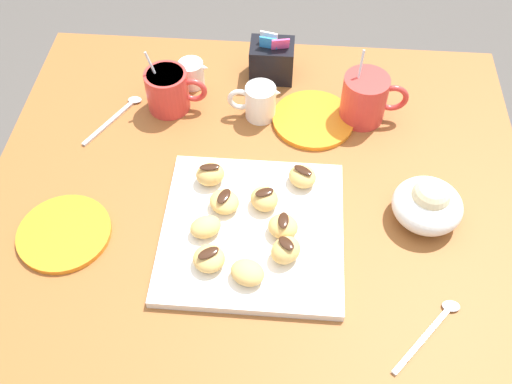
{
  "coord_description": "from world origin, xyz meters",
  "views": [
    {
      "loc": [
        0.05,
        -0.67,
        1.58
      ],
      "look_at": [
        0.0,
        -0.03,
        0.77
      ],
      "focal_mm": 41.44,
      "sensor_mm": 36.0,
      "label": 1
    }
  ],
  "objects_px": {
    "beignet_7": "(210,174)",
    "cream_pitcher_white": "(259,101)",
    "coffee_mug_red_left": "(168,89)",
    "beignet_8": "(209,259)",
    "dining_table": "(257,229)",
    "beignet_3": "(286,250)",
    "ice_cream_bowl": "(428,204)",
    "beignet_1": "(283,226)",
    "coffee_mug_red_right": "(366,97)",
    "beignet_0": "(302,175)",
    "beignet_2": "(224,202)",
    "beignet_4": "(206,227)",
    "saucer_orange_right": "(313,119)",
    "pastry_plate_square": "(253,231)",
    "chocolate_sauce_pitcher": "(191,72)",
    "saucer_orange_left": "(64,233)",
    "sugar_caddy": "(272,60)",
    "beignet_6": "(264,199)",
    "beignet_5": "(248,273)"
  },
  "relations": [
    {
      "from": "chocolate_sauce_pitcher",
      "to": "beignet_6",
      "type": "relative_size",
      "value": 1.84
    },
    {
      "from": "coffee_mug_red_right",
      "to": "saucer_orange_right",
      "type": "xyz_separation_m",
      "value": [
        -0.1,
        -0.02,
        -0.05
      ]
    },
    {
      "from": "coffee_mug_red_right",
      "to": "beignet_5",
      "type": "height_order",
      "value": "coffee_mug_red_right"
    },
    {
      "from": "dining_table",
      "to": "beignet_0",
      "type": "distance_m",
      "value": 0.19
    },
    {
      "from": "saucer_orange_left",
      "to": "beignet_2",
      "type": "xyz_separation_m",
      "value": [
        0.27,
        0.07,
        0.03
      ]
    },
    {
      "from": "sugar_caddy",
      "to": "beignet_2",
      "type": "bearing_deg",
      "value": -99.09
    },
    {
      "from": "coffee_mug_red_left",
      "to": "beignet_7",
      "type": "height_order",
      "value": "coffee_mug_red_left"
    },
    {
      "from": "chocolate_sauce_pitcher",
      "to": "beignet_6",
      "type": "distance_m",
      "value": 0.36
    },
    {
      "from": "beignet_3",
      "to": "beignet_8",
      "type": "height_order",
      "value": "beignet_3"
    },
    {
      "from": "beignet_3",
      "to": "coffee_mug_red_right",
      "type": "bearing_deg",
      "value": 68.57
    },
    {
      "from": "coffee_mug_red_right",
      "to": "beignet_3",
      "type": "relative_size",
      "value": 2.9
    },
    {
      "from": "saucer_orange_right",
      "to": "beignet_1",
      "type": "height_order",
      "value": "beignet_1"
    },
    {
      "from": "cream_pitcher_white",
      "to": "beignet_5",
      "type": "height_order",
      "value": "cream_pitcher_white"
    },
    {
      "from": "ice_cream_bowl",
      "to": "chocolate_sauce_pitcher",
      "type": "relative_size",
      "value": 1.3
    },
    {
      "from": "ice_cream_bowl",
      "to": "beignet_1",
      "type": "height_order",
      "value": "ice_cream_bowl"
    },
    {
      "from": "saucer_orange_right",
      "to": "beignet_0",
      "type": "distance_m",
      "value": 0.17
    },
    {
      "from": "beignet_0",
      "to": "beignet_7",
      "type": "bearing_deg",
      "value": -175.08
    },
    {
      "from": "beignet_2",
      "to": "beignet_3",
      "type": "relative_size",
      "value": 1.01
    },
    {
      "from": "beignet_2",
      "to": "beignet_8",
      "type": "distance_m",
      "value": 0.12
    },
    {
      "from": "beignet_7",
      "to": "saucer_orange_left",
      "type": "bearing_deg",
      "value": -152.2
    },
    {
      "from": "saucer_orange_right",
      "to": "beignet_7",
      "type": "height_order",
      "value": "beignet_7"
    },
    {
      "from": "saucer_orange_left",
      "to": "beignet_5",
      "type": "height_order",
      "value": "beignet_5"
    },
    {
      "from": "sugar_caddy",
      "to": "beignet_0",
      "type": "relative_size",
      "value": 2.1
    },
    {
      "from": "coffee_mug_red_left",
      "to": "beignet_8",
      "type": "relative_size",
      "value": 2.54
    },
    {
      "from": "dining_table",
      "to": "saucer_orange_left",
      "type": "bearing_deg",
      "value": -157.15
    },
    {
      "from": "beignet_4",
      "to": "chocolate_sauce_pitcher",
      "type": "bearing_deg",
      "value": 101.98
    },
    {
      "from": "dining_table",
      "to": "saucer_orange_right",
      "type": "relative_size",
      "value": 6.03
    },
    {
      "from": "dining_table",
      "to": "beignet_5",
      "type": "relative_size",
      "value": 17.84
    },
    {
      "from": "sugar_caddy",
      "to": "saucer_orange_right",
      "type": "distance_m",
      "value": 0.16
    },
    {
      "from": "sugar_caddy",
      "to": "beignet_0",
      "type": "xyz_separation_m",
      "value": [
        0.07,
        -0.3,
        -0.01
      ]
    },
    {
      "from": "saucer_orange_left",
      "to": "beignet_3",
      "type": "distance_m",
      "value": 0.38
    },
    {
      "from": "chocolate_sauce_pitcher",
      "to": "beignet_3",
      "type": "bearing_deg",
      "value": -62.89
    },
    {
      "from": "beignet_7",
      "to": "cream_pitcher_white",
      "type": "bearing_deg",
      "value": 68.97
    },
    {
      "from": "beignet_1",
      "to": "beignet_5",
      "type": "distance_m",
      "value": 0.1
    },
    {
      "from": "coffee_mug_red_right",
      "to": "beignet_6",
      "type": "xyz_separation_m",
      "value": [
        -0.18,
        -0.25,
        -0.02
      ]
    },
    {
      "from": "chocolate_sauce_pitcher",
      "to": "beignet_3",
      "type": "height_order",
      "value": "chocolate_sauce_pitcher"
    },
    {
      "from": "beignet_2",
      "to": "beignet_5",
      "type": "distance_m",
      "value": 0.15
    },
    {
      "from": "ice_cream_bowl",
      "to": "beignet_1",
      "type": "xyz_separation_m",
      "value": [
        -0.24,
        -0.06,
        -0.01
      ]
    },
    {
      "from": "cream_pitcher_white",
      "to": "dining_table",
      "type": "bearing_deg",
      "value": -87.03
    },
    {
      "from": "beignet_0",
      "to": "dining_table",
      "type": "bearing_deg",
      "value": -177.04
    },
    {
      "from": "beignet_3",
      "to": "beignet_4",
      "type": "relative_size",
      "value": 0.99
    },
    {
      "from": "dining_table",
      "to": "coffee_mug_red_left",
      "type": "relative_size",
      "value": 7.43
    },
    {
      "from": "dining_table",
      "to": "beignet_3",
      "type": "relative_size",
      "value": 18.83
    },
    {
      "from": "chocolate_sauce_pitcher",
      "to": "beignet_0",
      "type": "xyz_separation_m",
      "value": [
        0.24,
        -0.26,
        0.0
      ]
    },
    {
      "from": "dining_table",
      "to": "ice_cream_bowl",
      "type": "xyz_separation_m",
      "value": [
        0.29,
        -0.05,
        0.18
      ]
    },
    {
      "from": "beignet_2",
      "to": "beignet_6",
      "type": "xyz_separation_m",
      "value": [
        0.07,
        0.01,
        0.0
      ]
    },
    {
      "from": "cream_pitcher_white",
      "to": "beignet_8",
      "type": "xyz_separation_m",
      "value": [
        -0.05,
        -0.36,
        -0.01
      ]
    },
    {
      "from": "dining_table",
      "to": "cream_pitcher_white",
      "type": "xyz_separation_m",
      "value": [
        -0.01,
        0.18,
        0.18
      ]
    },
    {
      "from": "pastry_plate_square",
      "to": "beignet_4",
      "type": "xyz_separation_m",
      "value": [
        -0.08,
        -0.01,
        0.02
      ]
    },
    {
      "from": "saucer_orange_left",
      "to": "beignet_1",
      "type": "bearing_deg",
      "value": 3.64
    }
  ]
}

